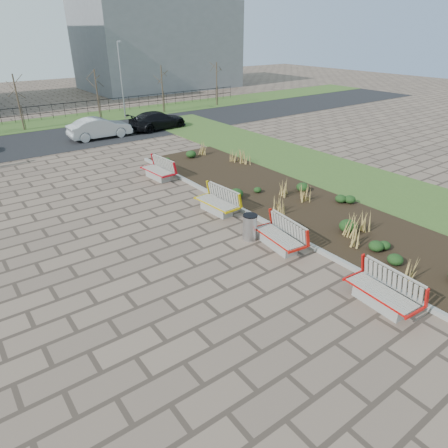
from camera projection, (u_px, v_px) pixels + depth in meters
ground at (245, 305)px, 11.22m from camera, size 120.00×120.00×0.00m
planting_bed at (282, 198)px, 18.13m from camera, size 4.50×18.00×0.10m
planting_curb at (242, 210)px, 16.88m from camera, size 0.16×18.00×0.15m
grass_verge_near at (348, 177)px, 20.68m from camera, size 5.00×38.00×0.04m
grass_verge_far at (20, 126)px, 31.39m from camera, size 80.00×5.00×0.04m
road at (40, 142)px, 27.07m from camera, size 80.00×7.00×0.02m
bench_a at (382, 291)px, 10.96m from camera, size 1.04×2.16×1.00m
bench_b at (279, 235)px, 13.91m from camera, size 1.12×2.19×1.00m
bench_c at (216, 201)px, 16.61m from camera, size 1.05×2.16×1.00m
bench_d at (157, 169)px, 20.36m from camera, size 1.07×2.17×1.00m
litter_bin at (250, 228)px, 14.47m from camera, size 0.51×0.51×0.96m
car_silver at (100, 128)px, 27.78m from camera, size 4.32×1.56×1.42m
car_black at (158, 120)px, 30.29m from camera, size 4.76×2.39×1.32m
tree_c at (18, 102)px, 29.42m from camera, size 1.40×1.40×4.00m
tree_d at (97, 95)px, 32.62m from camera, size 1.40×1.40×4.00m
tree_e at (162, 89)px, 35.82m from camera, size 1.40×1.40×4.00m
tree_f at (217, 84)px, 39.03m from camera, size 1.40×1.40×4.00m
lamp_east at (122, 81)px, 32.89m from camera, size 0.24×0.60×6.00m
railing_fence at (14, 115)px, 32.20m from camera, size 44.00×0.10×1.20m
building_grey at (158, 45)px, 49.96m from camera, size 18.00×12.00×10.00m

